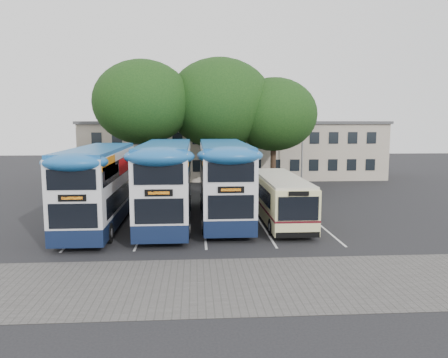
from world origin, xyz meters
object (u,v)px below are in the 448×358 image
at_px(bus_dd_left, 99,183).
at_px(bus_dd_mid, 167,179).
at_px(lamp_post, 303,133).
at_px(tree_left, 143,102).
at_px(tree_right, 274,115).
at_px(bus_single, 280,196).
at_px(bus_dd_right, 223,177).
at_px(tree_mid, 220,104).

bearing_deg(bus_dd_left, bus_dd_mid, 9.90).
distance_m(lamp_post, bus_dd_mid, 18.98).
bearing_deg(lamp_post, tree_left, -165.57).
distance_m(lamp_post, tree_right, 4.44).
distance_m(lamp_post, bus_dd_left, 22.17).
height_order(bus_dd_left, bus_single, bus_dd_left).
xyz_separation_m(bus_dd_mid, bus_dd_right, (3.53, 0.80, -0.02)).
xyz_separation_m(lamp_post, bus_single, (-5.01, -14.72, -3.46)).
bearing_deg(tree_left, bus_dd_right, -58.39).
xyz_separation_m(tree_mid, tree_right, (4.79, -0.44, -0.96)).
xyz_separation_m(tree_right, bus_dd_right, (-5.22, -11.20, -4.11)).
relative_size(lamp_post, bus_dd_mid, 0.77).
xyz_separation_m(tree_left, bus_dd_mid, (2.59, -10.75, -5.07)).
relative_size(bus_dd_left, bus_dd_mid, 0.96).
distance_m(tree_right, bus_dd_left, 18.44).
bearing_deg(tree_left, tree_mid, 14.49).
bearing_deg(tree_right, bus_single, -98.21).
bearing_deg(tree_left, bus_dd_mid, -76.46).
distance_m(bus_dd_left, bus_single, 10.99).
height_order(lamp_post, bus_dd_right, lamp_post).
bearing_deg(bus_dd_right, tree_right, 64.99).
bearing_deg(bus_single, tree_left, 131.15).
bearing_deg(lamp_post, bus_dd_left, -136.39).
height_order(tree_mid, bus_dd_left, tree_mid).
height_order(tree_left, bus_dd_left, tree_left).
bearing_deg(tree_mid, bus_dd_mid, -107.67).
height_order(tree_mid, tree_right, tree_mid).
relative_size(tree_mid, bus_single, 1.23).
bearing_deg(tree_right, tree_mid, 174.72).
bearing_deg(bus_dd_mid, tree_right, 53.88).
distance_m(bus_dd_mid, bus_single, 7.08).
xyz_separation_m(bus_dd_left, bus_single, (10.94, 0.47, -0.97)).
height_order(tree_left, bus_dd_mid, tree_left).
relative_size(tree_left, bus_single, 1.18).
xyz_separation_m(tree_left, bus_dd_right, (6.12, -9.95, -5.09)).
bearing_deg(bus_dd_left, tree_mid, 58.95).
distance_m(tree_right, bus_dd_mid, 15.41).
height_order(bus_dd_mid, bus_single, bus_dd_mid).
bearing_deg(bus_single, bus_dd_right, 163.61).
relative_size(bus_dd_left, bus_single, 1.18).
distance_m(tree_right, bus_dd_right, 13.02).
xyz_separation_m(tree_left, tree_mid, (6.55, 1.69, -0.03)).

